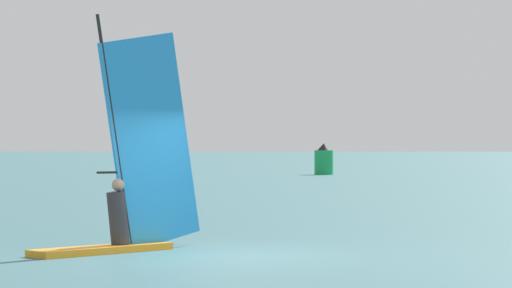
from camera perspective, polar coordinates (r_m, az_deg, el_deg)
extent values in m
plane|color=#386066|center=(19.31, -1.58, -5.55)|extent=(4000.00, 4000.00, 0.00)
cube|color=orange|center=(19.88, -7.67, -5.22)|extent=(1.44, 2.76, 0.12)
cylinder|color=black|center=(19.97, -7.06, 0.67)|extent=(0.31, 0.76, 3.98)
cube|color=#268CD8|center=(20.48, -5.27, 0.17)|extent=(0.79, 2.22, 3.93)
cylinder|color=black|center=(20.28, -5.99, -1.39)|extent=(0.58, 1.62, 0.04)
cylinder|color=#2D2D33|center=(20.06, -6.87, -3.69)|extent=(0.44, 0.51, 0.95)
sphere|color=tan|center=(20.03, -6.87, -2.03)|extent=(0.22, 0.22, 0.22)
cylinder|color=#19994C|center=(80.96, 3.39, -0.92)|extent=(1.33, 1.33, 1.72)
cone|color=black|center=(80.95, 3.39, -0.14)|extent=(0.93, 0.93, 0.50)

